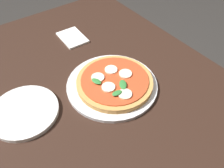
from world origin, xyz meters
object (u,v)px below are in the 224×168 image
at_px(dining_table, 107,118).
at_px(plate_white, 24,112).
at_px(napkin, 72,38).
at_px(pizza, 115,82).
at_px(serving_tray, 112,85).

distance_m(dining_table, plate_white, 0.27).
bearing_deg(napkin, pizza, -4.04).
height_order(serving_tray, napkin, serving_tray).
height_order(dining_table, napkin, napkin).
distance_m(dining_table, pizza, 0.14).
xyz_separation_m(serving_tray, napkin, (-0.32, 0.03, -0.00)).
relative_size(serving_tray, napkin, 2.32).
xyz_separation_m(plate_white, napkin, (-0.26, 0.31, -0.00)).
height_order(plate_white, napkin, plate_white).
distance_m(pizza, plate_white, 0.29).
height_order(pizza, napkin, pizza).
bearing_deg(serving_tray, plate_white, -102.97).
relative_size(plate_white, napkin, 1.58).
relative_size(serving_tray, plate_white, 1.47).
relative_size(pizza, napkin, 1.93).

